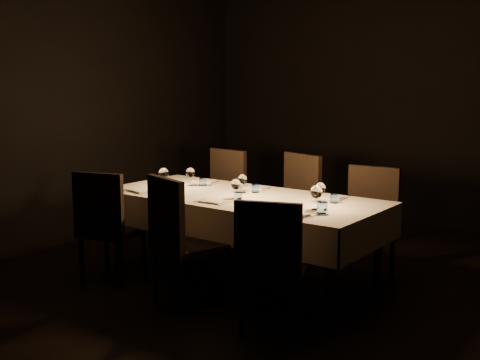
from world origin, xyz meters
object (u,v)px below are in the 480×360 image
Objects in this scene: chair_near_left at (107,222)px; chair_near_center at (181,236)px; chair_far_center at (292,203)px; chair_far_right at (368,218)px; chair_near_right at (272,260)px; chair_far_left at (220,195)px; dining_table at (240,204)px.

chair_near_left is 0.96× the size of chair_near_center.
chair_far_right is (0.83, -0.06, -0.02)m from chair_far_center.
chair_near_right is 1.82m from chair_far_center.
chair_near_right is at bearing -35.95° from chair_far_left.
dining_table is 2.54× the size of chair_far_right.
chair_far_left is 0.86m from chair_far_center.
chair_far_center is (0.86, 0.07, 0.00)m from chair_far_left.
chair_near_right is at bearing -45.65° from chair_far_center.
chair_near_center reaches higher than chair_near_right.
chair_near_center is 1.59m from chair_far_center.
dining_table is 1.17m from chair_near_left.
chair_far_right is (1.76, 1.50, 0.00)m from chair_near_left.
chair_near_center reaches higher than chair_near_left.
dining_table is at bearing -75.32° from chair_far_center.
chair_near_left is 0.95× the size of chair_far_center.
chair_near_center is at bearing -54.99° from chair_far_left.
chair_far_left is at bearing -44.07° from chair_near_center.
chair_near_right is (0.87, -0.03, -0.03)m from chair_near_center.
chair_near_left is 1.81m from chair_far_center.
chair_far_left is at bearing -108.72° from chair_near_left.
dining_table is at bearing -72.51° from chair_near_center.
chair_far_right is at bearing -102.04° from chair_near_center.
chair_near_left is at bearing -21.84° from chair_near_right.
chair_far_center reaches higher than chair_far_right.
dining_table is 2.55× the size of chair_near_left.
chair_near_right is 0.92× the size of chair_far_center.
chair_far_left is 1.04× the size of chair_far_right.
chair_far_right is at bearing -155.73° from chair_near_left.
chair_far_center reaches higher than chair_near_left.
chair_far_center reaches higher than chair_near_right.
chair_near_left is 1.76m from chair_near_right.
chair_near_left is 1.00× the size of chair_far_right.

